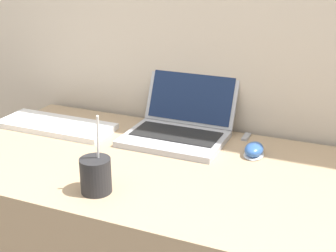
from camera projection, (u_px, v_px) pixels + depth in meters
laptop at (180, 125)px, 1.58m from camera, size 0.33×0.32×0.20m
drink_cup at (96, 174)px, 1.21m from camera, size 0.08×0.08×0.22m
computer_mouse at (254, 150)px, 1.44m from camera, size 0.06×0.09×0.04m
external_keyboard at (56, 125)px, 1.66m from camera, size 0.42×0.16×0.02m
usb_stick at (246, 137)px, 1.58m from camera, size 0.02×0.06×0.01m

